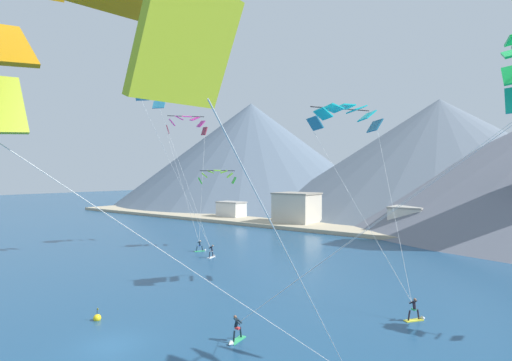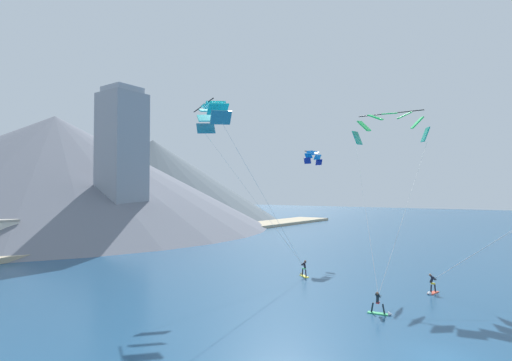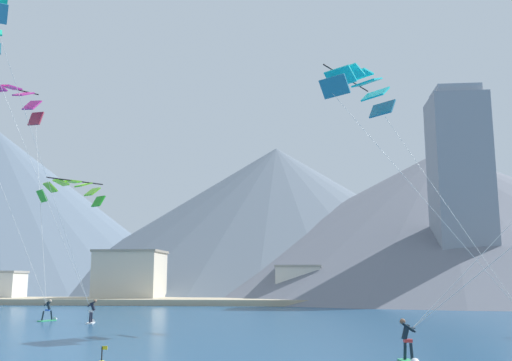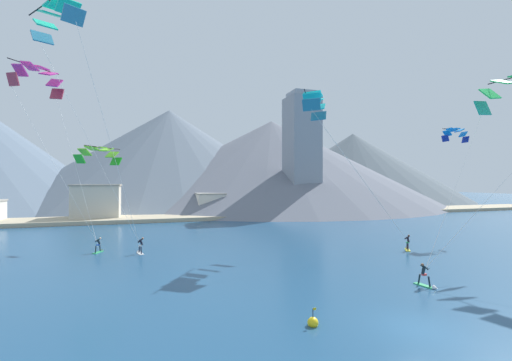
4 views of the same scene
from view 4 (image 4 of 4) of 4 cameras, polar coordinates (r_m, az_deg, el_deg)
name	(u,v)px [view 4 (image 4 of 4)]	position (r m, az deg, el deg)	size (l,w,h in m)	color
ground_plane	(417,329)	(20.06, 25.24, -21.44)	(400.00, 400.00, 0.00)	navy
kitesurfer_near_lead	(427,280)	(27.27, 26.59, -14.63)	(0.63, 1.78, 1.69)	#33B266
kitesurfer_near_trail	(407,245)	(40.42, 23.92, -9.81)	(1.35, 1.64, 1.76)	yellow
kitesurfer_mid_center	(99,248)	(39.41, -24.65, -10.15)	(1.06, 1.76, 1.65)	#33B266
kitesurfer_far_right	(140,248)	(37.19, -18.76, -10.67)	(0.79, 1.79, 1.74)	white
parafoil_kite_near_trail	(315,103)	(40.68, 9.76, 12.61)	(10.66, 9.04, 15.95)	teal
parafoil_kite_mid_center	(39,77)	(44.63, -32.50, 14.32)	(8.36, 6.50, 18.42)	#AA3045
parafoil_kite_far_right	(57,17)	(35.61, -30.30, 22.43)	(9.08, 7.69, 20.63)	teal
parafoil_kite_distant_high_outer	(455,133)	(53.51, 30.26, 6.81)	(4.11, 1.24, 1.88)	navy
parafoil_kite_distant_low_drift	(99,153)	(42.74, -24.68, 4.20)	(4.81, 4.96, 2.07)	green
race_marker_buoy	(313,323)	(18.89, 9.47, -22.33)	(0.56, 0.56, 1.02)	yellow
shoreline_strip	(211,216)	(69.45, -7.52, -5.93)	(180.00, 10.00, 0.70)	tan
shore_building_harbour_front	(300,202)	(80.51, 7.35, -3.61)	(5.21, 6.11, 4.98)	silver
shore_building_promenade_mid	(210,204)	(74.04, -7.64, -3.95)	(5.96, 5.84, 4.87)	silver
shore_building_quay_west	(97,202)	(70.95, -25.00, -3.32)	(8.44, 7.07, 6.79)	beige
highrise_tower	(302,154)	(79.91, 7.64, 4.46)	(7.00, 7.00, 27.98)	gray
mountain_peak_central_summit	(271,162)	(114.88, 2.57, 3.04)	(105.62, 105.62, 27.60)	slate
mountain_peak_east_shoulder	(169,157)	(119.74, -14.27, 3.86)	(98.57, 98.57, 31.54)	slate
mountain_peak_far_spur	(353,167)	(139.26, 15.86, 2.18)	(82.85, 82.85, 26.14)	slate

